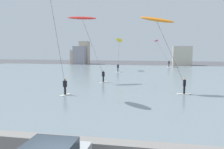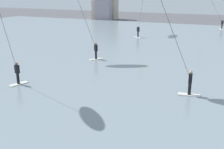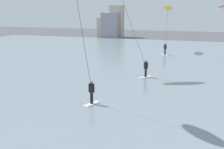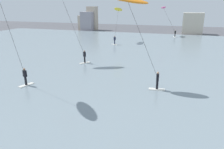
% 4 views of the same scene
% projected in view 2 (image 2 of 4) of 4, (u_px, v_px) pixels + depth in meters
% --- Properties ---
extents(water_bay, '(84.00, 52.00, 0.10)m').
position_uv_depth(water_bay, '(157.00, 52.00, 30.75)').
color(water_bay, gray).
rests_on(water_bay, ground).
extents(far_shore_buildings, '(34.00, 4.15, 6.67)m').
position_uv_depth(far_shore_buildings, '(156.00, 8.00, 58.33)').
color(far_shore_buildings, '#B7A893').
rests_on(far_shore_buildings, ground).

